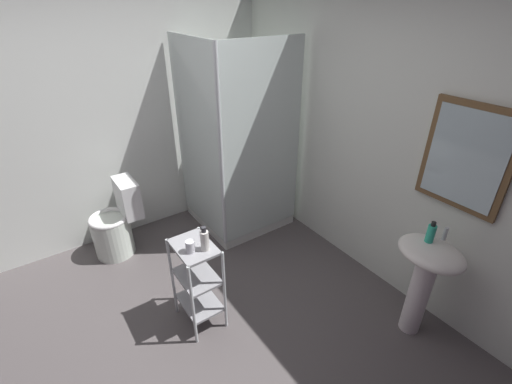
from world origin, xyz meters
name	(u,v)px	position (x,y,z in m)	size (l,w,h in m)	color
ground_plane	(190,353)	(0.00, 0.00, -0.01)	(4.20, 4.20, 0.02)	#534C4D
wall_back	(381,140)	(0.01, 1.85, 1.25)	(4.20, 0.14, 2.50)	white
wall_left	(91,123)	(-1.85, 0.00, 1.25)	(0.10, 4.20, 2.50)	white
shower_stall	(236,188)	(-1.22, 1.18, 0.46)	(0.92, 0.92, 2.00)	white
pedestal_sink	(425,271)	(0.79, 1.52, 0.58)	(0.46, 0.37, 0.81)	white
sink_faucet	(445,234)	(0.79, 1.64, 0.86)	(0.03, 0.03, 0.10)	silver
toilet	(116,225)	(-1.48, -0.05, 0.31)	(0.37, 0.49, 0.76)	white
storage_cart	(197,278)	(-0.23, 0.22, 0.44)	(0.38, 0.28, 0.74)	silver
hand_soap_bottle	(431,233)	(0.74, 1.54, 0.88)	(0.06, 0.06, 0.16)	#2DBC99
lotion_bottle_white	(205,240)	(-0.15, 0.27, 0.82)	(0.06, 0.06, 0.19)	silver
rinse_cup	(190,246)	(-0.19, 0.17, 0.78)	(0.07, 0.07, 0.09)	silver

